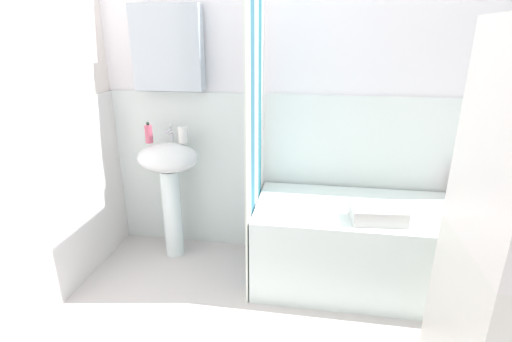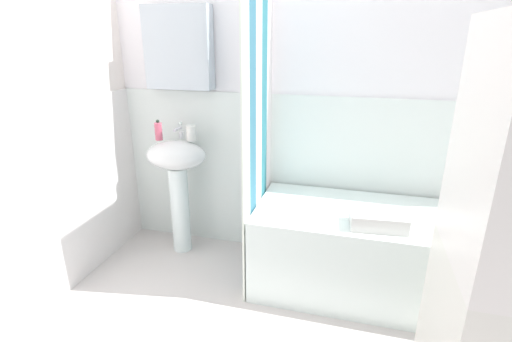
% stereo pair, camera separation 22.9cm
% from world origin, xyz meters
% --- Properties ---
extents(wall_back_tiled, '(3.60, 0.18, 2.40)m').
position_xyz_m(wall_back_tiled, '(-0.06, 1.26, 1.14)').
color(wall_back_tiled, white).
rests_on(wall_back_tiled, ground_plane).
extents(wall_left_tiled, '(0.07, 1.81, 2.40)m').
position_xyz_m(wall_left_tiled, '(-1.57, 0.34, 1.12)').
color(wall_left_tiled, white).
rests_on(wall_left_tiled, ground_plane).
extents(sink, '(0.44, 0.34, 0.87)m').
position_xyz_m(sink, '(-1.05, 1.03, 0.64)').
color(sink, white).
rests_on(sink, ground_plane).
extents(faucet, '(0.03, 0.12, 0.12)m').
position_xyz_m(faucet, '(-1.05, 1.11, 0.93)').
color(faucet, silver).
rests_on(faucet, sink).
extents(soap_dispenser, '(0.05, 0.05, 0.15)m').
position_xyz_m(soap_dispenser, '(-1.18, 1.04, 0.93)').
color(soap_dispenser, '#CD546D').
rests_on(soap_dispenser, sink).
extents(toothbrush_cup, '(0.07, 0.07, 0.11)m').
position_xyz_m(toothbrush_cup, '(-0.95, 1.09, 0.92)').
color(toothbrush_cup, silver).
rests_on(toothbrush_cup, sink).
extents(bathtub, '(1.51, 0.68, 0.55)m').
position_xyz_m(bathtub, '(0.37, 0.88, 0.28)').
color(bathtub, white).
rests_on(bathtub, ground_plane).
extents(shower_curtain, '(0.01, 0.68, 2.00)m').
position_xyz_m(shower_curtain, '(-0.40, 0.88, 1.00)').
color(shower_curtain, white).
rests_on(shower_curtain, ground_plane).
extents(shampoo_bottle, '(0.06, 0.06, 0.23)m').
position_xyz_m(shampoo_bottle, '(1.02, 1.13, 0.66)').
color(shampoo_bottle, white).
rests_on(shampoo_bottle, bathtub).
extents(body_wash_bottle, '(0.06, 0.06, 0.20)m').
position_xyz_m(body_wash_bottle, '(0.91, 1.14, 0.65)').
color(body_wash_bottle, '#CB4562').
rests_on(body_wash_bottle, bathtub).
extents(towel_folded, '(0.33, 0.21, 0.09)m').
position_xyz_m(towel_folded, '(0.35, 0.70, 0.60)').
color(towel_folded, silver).
rests_on(towel_folded, bathtub).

